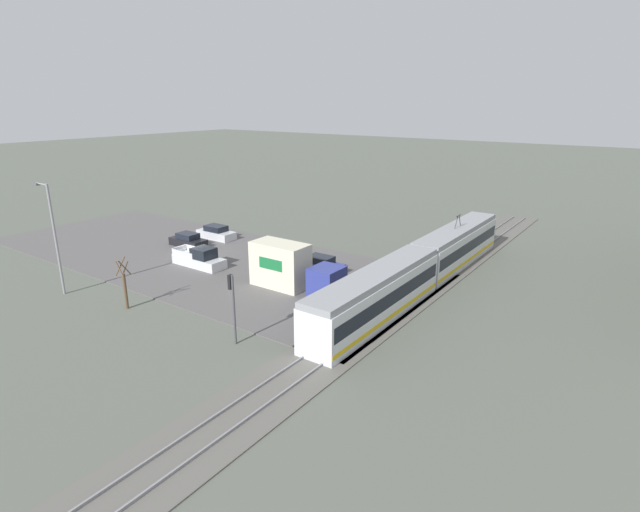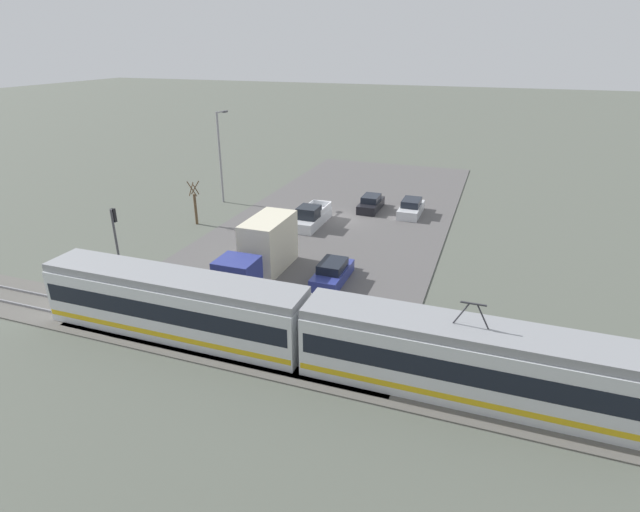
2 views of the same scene
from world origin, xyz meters
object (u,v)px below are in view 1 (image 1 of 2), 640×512
Objects in this scene: sedan_car_2 at (216,233)px; traffic_light_pole at (232,299)px; light_rail_tram at (422,267)px; street_tree at (125,286)px; street_lamp_near_crossing at (53,232)px; sedan_car_1 at (188,241)px; pickup_truck at (199,259)px; box_truck at (291,269)px; sedan_car_0 at (320,265)px.

traffic_light_pole is at bearing 49.07° from sedan_car_2.
light_rail_tram is 17.19m from traffic_light_pole.
street_tree is 0.44× the size of street_lamp_near_crossing.
sedan_car_1 is 3.93m from sedan_car_2.
sedan_car_2 is at bearing -142.52° from pickup_truck.
traffic_light_pole is at bearing -123.53° from sedan_car_1.
pickup_truck is (0.39, -10.69, -1.01)m from box_truck.
sedan_car_0 is at bearing 155.01° from street_tree.
traffic_light_pole is at bearing 13.65° from sedan_car_0.
street_tree is (16.82, -16.21, 0.01)m from light_rail_tram.
street_lamp_near_crossing is at bearing -19.43° from pickup_truck.
box_truck is 0.92× the size of street_lamp_near_crossing.
sedan_car_1 is 16.53m from street_tree.
traffic_light_pole reaches higher than sedan_car_1.
pickup_truck reaches higher than sedan_car_0.
light_rail_tram is at bearing 161.00° from traffic_light_pole.
sedan_car_1 is at bearing -171.55° from street_lamp_near_crossing.
sedan_car_1 is at bearing -146.28° from street_tree.
traffic_light_pole is at bearing 95.78° from street_lamp_near_crossing.
street_tree is at bearing 17.20° from pickup_truck.
pickup_truck is at bearing -122.31° from sedan_car_1.
light_rail_tram reaches higher than sedan_car_0.
box_truck is 1.79× the size of sedan_car_2.
traffic_light_pole is 0.52× the size of street_lamp_near_crossing.
sedan_car_1 is at bearing -83.03° from light_rail_tram.
sedan_car_2 is 19.85m from street_tree.
sedan_car_0 is (-5.34, 10.14, -0.12)m from pickup_truck.
sedan_car_0 is 16.30m from sedan_car_1.
street_tree is (13.72, 9.15, 1.14)m from sedan_car_1.
sedan_car_1 is 0.47× the size of street_lamp_near_crossing.
street_lamp_near_crossing is at bearing -52.15° from light_rail_tram.
pickup_truck is 7.22m from sedan_car_1.
street_lamp_near_crossing is at bearing -80.43° from street_tree.
pickup_truck is 1.21× the size of traffic_light_pole.
sedan_car_1 is at bearing -122.31° from pickup_truck.
street_tree reaches higher than pickup_truck.
light_rail_tram reaches higher than sedan_car_2.
light_rail_tram is at bearing -83.03° from sedan_car_1.
pickup_truck is at bearing -70.13° from light_rail_tram.
traffic_light_pole is (14.59, 3.54, 2.39)m from sedan_car_0.
street_tree reaches higher than sedan_car_1.
street_lamp_near_crossing is (18.81, 2.08, 4.44)m from sedan_car_2.
traffic_light_pole is (9.64, 2.99, 1.26)m from box_truck.
light_rail_tram is at bearing 100.07° from sedan_car_0.
pickup_truck is 1.29× the size of sedan_car_0.
pickup_truck is 16.67m from traffic_light_pole.
box_truck is 17.19m from sedan_car_1.
box_truck is at bearing 92.07° from pickup_truck.
sedan_car_2 is at bearing -91.87° from light_rail_tram.
sedan_car_0 is at bearing 139.41° from street_lamp_near_crossing.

